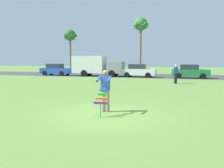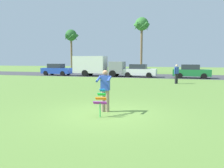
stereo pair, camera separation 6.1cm
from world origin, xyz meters
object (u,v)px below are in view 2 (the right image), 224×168
(parked_truck_grey_van, at_px, (96,65))
(parked_car_green, at_px, (191,72))
(kite_held, at_px, (101,99))
(parked_car_blue, at_px, (57,70))
(person_walker_near, at_px, (176,73))
(parked_car_white, at_px, (139,71))
(palm_tree_left_near, at_px, (71,37))
(palm_tree_right_near, at_px, (142,26))
(person_kite_flyer, at_px, (105,89))

(parked_truck_grey_van, relative_size, parked_car_green, 1.59)
(kite_held, height_order, parked_car_blue, parked_car_blue)
(person_walker_near, bearing_deg, parked_car_white, 123.59)
(parked_car_white, height_order, parked_car_green, same)
(parked_truck_grey_van, xyz_separation_m, palm_tree_left_near, (-8.80, 10.71, 4.97))
(palm_tree_right_near, height_order, person_walker_near, palm_tree_right_near)
(person_kite_flyer, xyz_separation_m, parked_car_green, (4.48, 18.88, -0.18))
(palm_tree_right_near, bearing_deg, person_kite_flyer, -84.45)
(parked_car_white, distance_m, palm_tree_right_near, 10.82)
(palm_tree_right_near, bearing_deg, parked_car_green, -49.91)
(palm_tree_left_near, bearing_deg, parked_car_blue, -74.20)
(parked_car_blue, height_order, parked_car_white, same)
(parked_car_blue, bearing_deg, parked_truck_grey_van, -0.01)
(person_kite_flyer, height_order, kite_held, person_kite_flyer)
(person_walker_near, bearing_deg, parked_car_green, 76.15)
(person_walker_near, bearing_deg, kite_held, -102.13)
(kite_held, distance_m, person_walker_near, 13.19)
(palm_tree_left_near, height_order, palm_tree_right_near, palm_tree_right_near)
(parked_car_white, xyz_separation_m, person_walker_near, (4.46, -6.71, 0.16))
(parked_car_blue, xyz_separation_m, person_walker_near, (15.92, -6.71, 0.16))
(parked_car_green, relative_size, person_walker_near, 2.44)
(parked_car_blue, distance_m, parked_car_white, 11.46)
(person_kite_flyer, relative_size, palm_tree_right_near, 0.20)
(parked_car_white, xyz_separation_m, parked_car_green, (6.11, -0.00, 0.00))
(parked_truck_grey_van, xyz_separation_m, parked_car_white, (5.69, 0.00, -0.64))
(person_kite_flyer, bearing_deg, person_walker_near, 76.91)
(parked_car_white, bearing_deg, person_walker_near, -56.41)
(kite_held, relative_size, parked_car_blue, 0.24)
(parked_car_blue, distance_m, parked_truck_grey_van, 5.81)
(parked_truck_grey_van, height_order, parked_car_white, parked_truck_grey_van)
(person_kite_flyer, xyz_separation_m, parked_car_white, (-1.63, 18.88, -0.18))
(parked_car_white, height_order, person_walker_near, person_walker_near)
(kite_held, height_order, parked_car_white, parked_car_white)
(parked_truck_grey_van, relative_size, palm_tree_right_near, 0.76)
(parked_car_blue, distance_m, person_walker_near, 17.28)
(parked_car_green, bearing_deg, parked_car_blue, 180.00)
(kite_held, xyz_separation_m, parked_car_blue, (-13.15, 19.61, 0.11))
(person_kite_flyer, relative_size, person_walker_near, 1.00)
(parked_truck_grey_van, bearing_deg, parked_car_green, 0.00)
(person_kite_flyer, xyz_separation_m, parked_car_blue, (-13.09, 18.88, -0.18))
(parked_car_white, relative_size, palm_tree_right_near, 0.48)
(kite_held, xyz_separation_m, parked_car_white, (-1.69, 19.61, 0.11))
(parked_car_green, distance_m, person_walker_near, 6.91)
(kite_held, bearing_deg, person_kite_flyer, 94.74)
(parked_car_blue, distance_m, palm_tree_right_near, 15.00)
(parked_truck_grey_van, relative_size, person_walker_near, 3.88)
(parked_truck_grey_van, xyz_separation_m, person_walker_near, (10.15, -6.71, -0.48))
(palm_tree_left_near, distance_m, person_walker_near, 26.31)
(person_kite_flyer, height_order, person_walker_near, same)
(person_kite_flyer, xyz_separation_m, kite_held, (0.06, -0.72, -0.29))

